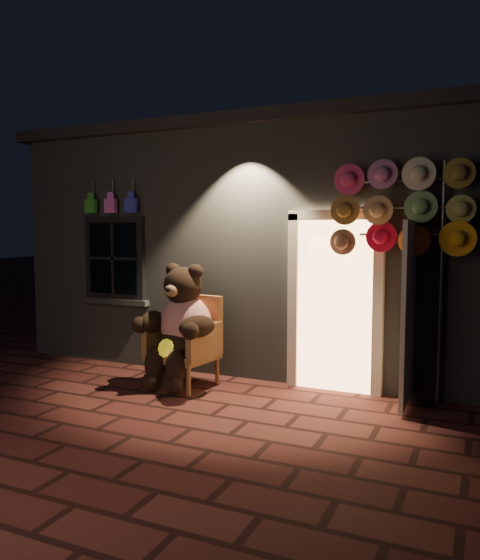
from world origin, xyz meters
The scene contains 5 objects.
ground centered at (0.00, 0.00, 0.00)m, with size 60.00×60.00×0.00m, color #552520.
shop_building centered at (0.00, 3.99, 1.74)m, with size 7.30×5.95×3.51m.
wicker_armchair centered at (-0.41, 0.94, 0.56)m, with size 0.86×0.79×1.12m.
teddy_bear centered at (-0.42, 0.80, 0.77)m, with size 1.10×0.92×1.53m.
hat_rack centered at (2.12, 1.28, 2.18)m, with size 1.54×0.22×2.72m.
Camera 1 is at (3.01, -4.97, 1.93)m, focal length 35.00 mm.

